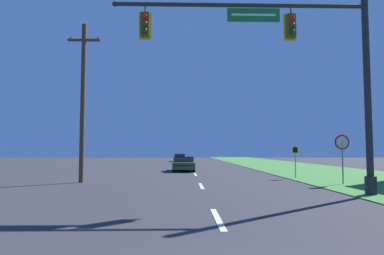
{
  "coord_description": "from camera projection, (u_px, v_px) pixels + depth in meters",
  "views": [
    {
      "loc": [
        -0.88,
        -2.8,
        1.74
      ],
      "look_at": [
        0.0,
        31.77,
        4.06
      ],
      "focal_mm": 32.0,
      "sensor_mm": 36.0,
      "label": 1
    }
  ],
  "objects": [
    {
      "name": "road_center_line",
      "position": [
        195.0,
        175.0,
        24.64
      ],
      "size": [
        0.16,
        34.8,
        0.01
      ],
      "color": "silver",
      "rests_on": "ground"
    },
    {
      "name": "car_ahead",
      "position": [
        184.0,
        164.0,
        28.98
      ],
      "size": [
        1.87,
        4.56,
        1.19
      ],
      "color": "black",
      "rests_on": "ground"
    },
    {
      "name": "utility_pole_near",
      "position": [
        83.0,
        99.0,
        18.85
      ],
      "size": [
        1.8,
        0.26,
        8.79
      ],
      "color": "#4C3823",
      "rests_on": "ground"
    },
    {
      "name": "stop_sign",
      "position": [
        342.0,
        148.0,
        17.51
      ],
      "size": [
        0.76,
        0.07,
        2.5
      ],
      "color": "gray",
      "rests_on": "grass_verge_right"
    },
    {
      "name": "signal_mast",
      "position": [
        305.0,
        64.0,
        13.5
      ],
      "size": [
        10.31,
        0.47,
        8.35
      ],
      "color": "#232326",
      "rests_on": "grass_verge_right"
    },
    {
      "name": "route_sign_post",
      "position": [
        295.0,
        154.0,
        21.41
      ],
      "size": [
        0.55,
        0.06,
        2.03
      ],
      "color": "gray",
      "rests_on": "grass_verge_right"
    },
    {
      "name": "grass_verge_right",
      "position": [
        301.0,
        168.0,
        32.89
      ],
      "size": [
        10.0,
        110.0,
        0.04
      ],
      "color": "#428438",
      "rests_on": "ground"
    },
    {
      "name": "far_car",
      "position": [
        180.0,
        158.0,
        53.4
      ],
      "size": [
        1.82,
        4.41,
        1.19
      ],
      "color": "black",
      "rests_on": "ground"
    }
  ]
}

